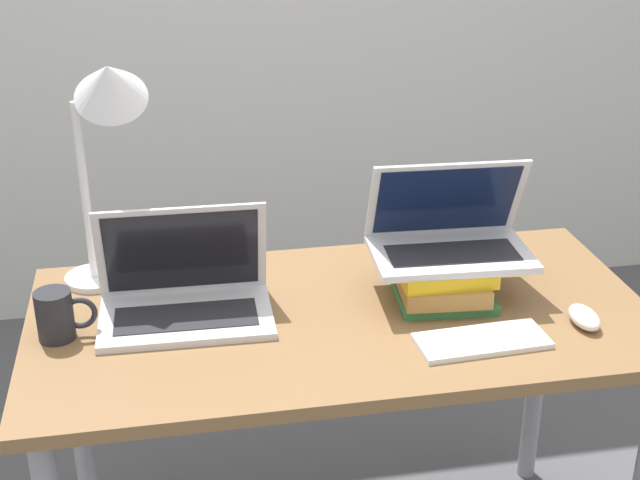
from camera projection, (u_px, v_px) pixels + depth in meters
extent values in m
cube|color=brown|center=(341.00, 318.00, 1.98)|extent=(1.38, 0.69, 0.03)
cylinder|color=gray|center=(79.00, 416.00, 2.30)|extent=(0.05, 0.05, 0.74)
cylinder|color=gray|center=(538.00, 368.00, 2.50)|extent=(0.05, 0.05, 0.74)
cube|color=silver|center=(186.00, 317.00, 1.94)|extent=(0.38, 0.24, 0.02)
cube|color=#232328|center=(186.00, 317.00, 1.92)|extent=(0.31, 0.13, 0.00)
cube|color=silver|center=(182.00, 250.00, 1.97)|extent=(0.38, 0.07, 0.23)
cube|color=black|center=(182.00, 251.00, 1.97)|extent=(0.34, 0.06, 0.20)
cube|color=#33753D|center=(441.00, 291.00, 2.04)|extent=(0.23, 0.24, 0.02)
cube|color=olive|center=(439.00, 280.00, 2.02)|extent=(0.21, 0.25, 0.04)
cube|color=gold|center=(441.00, 266.00, 2.01)|extent=(0.21, 0.21, 0.03)
cube|color=silver|center=(451.00, 254.00, 2.01)|extent=(0.37, 0.24, 0.02)
cube|color=#232328|center=(452.00, 253.00, 1.99)|extent=(0.30, 0.13, 0.00)
cube|color=silver|center=(446.00, 199.00, 2.02)|extent=(0.36, 0.11, 0.20)
cube|color=#0F1938|center=(446.00, 200.00, 2.02)|extent=(0.32, 0.10, 0.18)
cube|color=white|center=(482.00, 341.00, 1.85)|extent=(0.28, 0.13, 0.01)
cube|color=silver|center=(482.00, 338.00, 1.85)|extent=(0.26, 0.10, 0.00)
ellipsoid|color=white|center=(584.00, 317.00, 1.92)|extent=(0.06, 0.10, 0.04)
cylinder|color=#232328|center=(55.00, 315.00, 1.85)|extent=(0.08, 0.08, 0.11)
torus|color=#232328|center=(80.00, 313.00, 1.86)|extent=(0.07, 0.01, 0.07)
cylinder|color=white|center=(95.00, 278.00, 2.11)|extent=(0.14, 0.14, 0.01)
cylinder|color=white|center=(85.00, 192.00, 2.02)|extent=(0.02, 0.02, 0.42)
cone|color=white|center=(109.00, 82.00, 1.89)|extent=(0.16, 0.19, 0.17)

